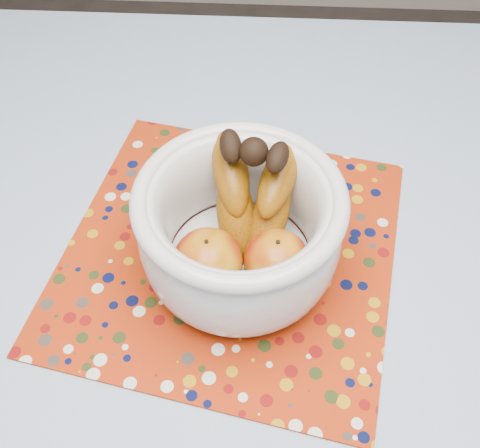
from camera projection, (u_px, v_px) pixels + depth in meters
The scene contains 4 objects.
table at pixel (258, 346), 0.76m from camera, with size 1.20×1.20×0.75m.
tablecloth at pixel (260, 317), 0.70m from camera, with size 1.32×1.32×0.01m, color slate.
placemat at pixel (230, 251), 0.75m from camera, with size 0.43×0.43×0.00m, color #992508.
fruit_bowl at pixel (244, 222), 0.67m from camera, with size 0.24×0.26×0.18m.
Camera 1 is at (-0.01, -0.34, 1.37)m, focal length 42.00 mm.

